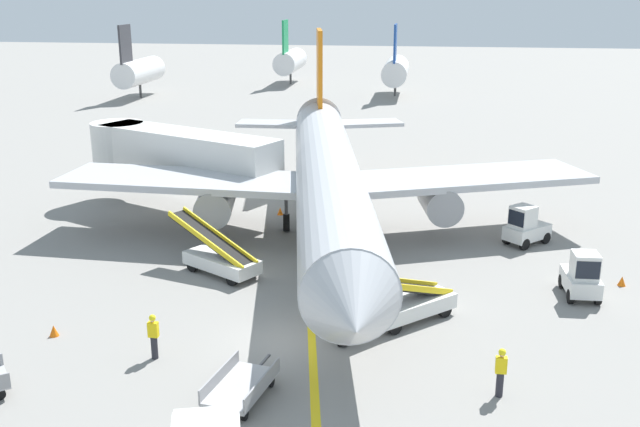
% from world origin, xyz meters
% --- Properties ---
extents(ground_plane, '(300.00, 300.00, 0.00)m').
position_xyz_m(ground_plane, '(0.00, 0.00, 0.00)').
color(ground_plane, gray).
extents(taxi_line_yellow, '(14.60, 78.76, 0.01)m').
position_xyz_m(taxi_line_yellow, '(-0.09, 5.00, 0.00)').
color(taxi_line_yellow, yellow).
rests_on(taxi_line_yellow, ground).
extents(airliner, '(28.15, 35.20, 10.10)m').
position_xyz_m(airliner, '(-0.19, 11.78, 3.42)').
color(airliner, '#B2B5BA').
rests_on(airliner, ground).
extents(jet_bridge, '(12.78, 7.65, 4.85)m').
position_xyz_m(jet_bridge, '(-10.12, 15.84, 3.54)').
color(jet_bridge, silver).
rests_on(jet_bridge, ground).
extents(baggage_tug_near_wing, '(1.42, 2.45, 2.10)m').
position_xyz_m(baggage_tug_near_wing, '(11.55, 5.84, 0.93)').
color(baggage_tug_near_wing, silver).
rests_on(baggage_tug_near_wing, ground).
extents(baggage_tug_by_cargo_door, '(2.62, 2.61, 2.10)m').
position_xyz_m(baggage_tug_by_cargo_door, '(9.99, 12.48, 0.93)').
color(baggage_tug_by_cargo_door, silver).
rests_on(baggage_tug_by_cargo_door, ground).
extents(belt_loader_forward_hold, '(4.48, 4.36, 2.59)m').
position_xyz_m(belt_loader_forward_hold, '(4.27, 2.46, 0.78)').
color(belt_loader_forward_hold, silver).
rests_on(belt_loader_forward_hold, ground).
extents(belt_loader_aft_hold, '(4.93, 3.66, 2.59)m').
position_xyz_m(belt_loader_aft_hold, '(-4.47, 6.21, 0.78)').
color(belt_loader_aft_hold, silver).
rests_on(belt_loader_aft_hold, ground).
extents(baggage_cart_empty_trailing, '(2.05, 3.84, 0.94)m').
position_xyz_m(baggage_cart_empty_trailing, '(-0.81, -4.23, 0.47)').
color(baggage_cart_empty_trailing, '#A5A5A8').
rests_on(baggage_cart_empty_trailing, ground).
extents(ground_crew_marshaller, '(0.36, 0.24, 1.70)m').
position_xyz_m(ground_crew_marshaller, '(-4.55, -2.01, 0.91)').
color(ground_crew_marshaller, '#26262D').
rests_on(ground_crew_marshaller, ground).
extents(ground_crew_wing_walker, '(0.36, 0.24, 1.70)m').
position_xyz_m(ground_crew_wing_walker, '(7.41, -2.82, 0.91)').
color(ground_crew_wing_walker, '#26262D').
rests_on(ground_crew_wing_walker, ground).
extents(safety_cone_nose_left, '(0.36, 0.36, 0.44)m').
position_xyz_m(safety_cone_nose_left, '(-3.54, 15.71, 0.22)').
color(safety_cone_nose_left, orange).
rests_on(safety_cone_nose_left, ground).
extents(safety_cone_nose_right, '(0.36, 0.36, 0.44)m').
position_xyz_m(safety_cone_nose_right, '(13.63, 7.41, 0.22)').
color(safety_cone_nose_right, orange).
rests_on(safety_cone_nose_right, ground).
extents(safety_cone_wingtip_left, '(0.36, 0.36, 0.44)m').
position_xyz_m(safety_cone_wingtip_left, '(-8.99, -0.89, 0.22)').
color(safety_cone_wingtip_left, orange).
rests_on(safety_cone_wingtip_left, ground).
extents(safety_cone_wingtip_right, '(0.36, 0.36, 0.44)m').
position_xyz_m(safety_cone_wingtip_right, '(1.18, 3.40, 0.22)').
color(safety_cone_wingtip_right, orange).
rests_on(safety_cone_wingtip_right, ground).
extents(safety_cone_tail_area, '(0.36, 0.36, 0.44)m').
position_xyz_m(safety_cone_tail_area, '(-1.54, 14.10, 0.22)').
color(safety_cone_tail_area, orange).
rests_on(safety_cone_tail_area, ground).
extents(distant_aircraft_far_left, '(3.00, 10.10, 8.80)m').
position_xyz_m(distant_aircraft_far_left, '(-29.94, 60.65, 3.22)').
color(distant_aircraft_far_left, silver).
rests_on(distant_aircraft_far_left, ground).
extents(distant_aircraft_mid_left, '(3.00, 10.10, 8.80)m').
position_xyz_m(distant_aircraft_mid_left, '(-14.30, 76.56, 3.22)').
color(distant_aircraft_mid_left, silver).
rests_on(distant_aircraft_mid_left, ground).
extents(distant_aircraft_mid_right, '(3.00, 10.10, 8.80)m').
position_xyz_m(distant_aircraft_mid_right, '(0.73, 66.53, 3.22)').
color(distant_aircraft_mid_right, silver).
rests_on(distant_aircraft_mid_right, ground).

